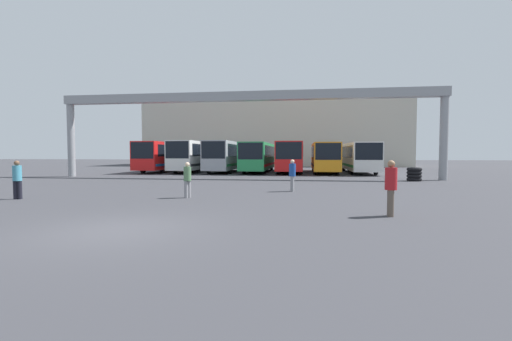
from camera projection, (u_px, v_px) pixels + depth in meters
The scene contains 15 objects.
ground_plane at pixel (117, 230), 8.82m from camera, with size 200.00×200.00×0.00m, color #38383D.
building_backdrop at pixel (275, 134), 57.53m from camera, with size 41.51×12.00×10.56m.
overhead_gantry at pixel (243, 105), 27.27m from camera, with size 30.79×0.80×6.89m.
bus_slot_0 at pixel (165, 155), 37.71m from camera, with size 2.49×10.77×3.17m.
bus_slot_1 at pixel (195, 155), 37.10m from camera, with size 2.48×10.52×3.25m.
bus_slot_2 at pixel (226, 155), 36.48m from camera, with size 2.45×10.22×3.22m.
bus_slot_3 at pixel (259, 155), 36.92m from camera, with size 2.49×12.06×3.07m.
bus_slot_4 at pixel (291, 155), 36.30m from camera, with size 2.57×11.77×3.12m.
bus_slot_5 at pixel (324, 156), 35.25m from camera, with size 2.45×10.60×3.01m.
bus_slot_6 at pixel (359, 156), 35.10m from camera, with size 2.55×11.25×3.02m.
pedestrian_near_center at pixel (17, 179), 14.84m from camera, with size 0.35×0.35×1.68m.
pedestrian_mid_left at pixel (391, 187), 10.77m from camera, with size 0.37×0.37×1.77m.
pedestrian_near_left at pixel (187, 179), 15.29m from camera, with size 0.33×0.33×1.60m.
pedestrian_near_right at pixel (292, 175), 17.88m from camera, with size 0.35×0.35×1.67m.
tire_stack at pixel (414, 174), 24.71m from camera, with size 1.04×1.04×0.96m.
Camera 1 is at (4.76, -8.16, 1.99)m, focal length 24.00 mm.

